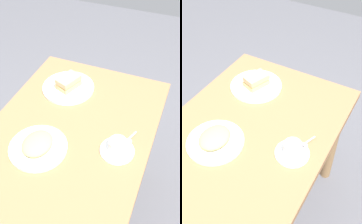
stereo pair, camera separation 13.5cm
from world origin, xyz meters
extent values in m
plane|color=#5C5C62|center=(0.00, 0.00, 0.00)|extent=(6.00, 6.00, 0.00)
cube|color=#9E6F47|center=(0.00, 0.00, 0.72)|extent=(1.05, 0.75, 0.04)
cylinder|color=#967048|center=(-0.45, -0.30, 0.35)|extent=(0.07, 0.07, 0.70)
cylinder|color=#967048|center=(-0.45, 0.30, 0.35)|extent=(0.07, 0.07, 0.70)
cylinder|color=white|center=(-0.28, -0.14, 0.75)|extent=(0.28, 0.28, 0.01)
cube|color=tan|center=(-0.28, -0.13, 0.77)|extent=(0.14, 0.12, 0.03)
cube|color=#D7CA6D|center=(-0.28, -0.13, 0.79)|extent=(0.13, 0.11, 0.01)
cube|color=tan|center=(-0.28, -0.13, 0.81)|extent=(0.14, 0.12, 0.03)
cylinder|color=white|center=(0.03, 0.24, 0.75)|extent=(0.15, 0.15, 0.01)
cylinder|color=white|center=(0.03, 0.24, 0.78)|extent=(0.08, 0.08, 0.06)
cylinder|color=#A57A49|center=(0.03, 0.24, 0.81)|extent=(0.07, 0.07, 0.01)
torus|color=white|center=(0.00, 0.27, 0.78)|extent=(0.03, 0.04, 0.04)
cube|color=silver|center=(-0.06, 0.28, 0.75)|extent=(0.07, 0.03, 0.00)
ellipsoid|color=silver|center=(-0.02, 0.26, 0.75)|extent=(0.03, 0.03, 0.01)
cylinder|color=white|center=(0.14, -0.08, 0.75)|extent=(0.26, 0.26, 0.01)
ellipsoid|color=tan|center=(0.14, -0.08, 0.78)|extent=(0.15, 0.13, 0.04)
camera|label=1|loc=(0.78, 0.41, 1.71)|focal=45.11mm
camera|label=2|loc=(0.72, 0.53, 1.71)|focal=45.11mm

